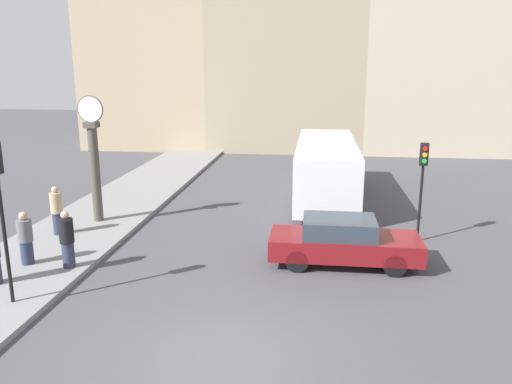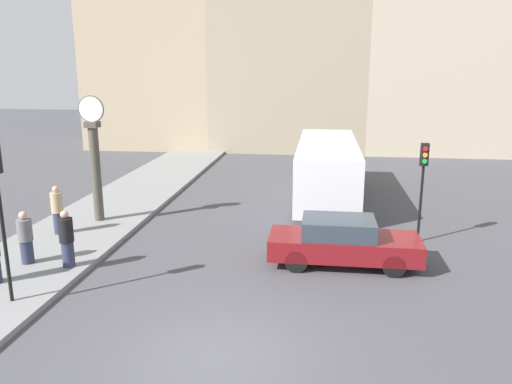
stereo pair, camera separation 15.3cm
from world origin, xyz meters
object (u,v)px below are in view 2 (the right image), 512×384
at_px(traffic_light_far, 423,172).
at_px(street_clock, 95,162).
at_px(sedan_car, 342,242).
at_px(bus_distant, 327,167).
at_px(pedestrian_grey_jacket, 26,238).
at_px(pedestrian_tan_coat, 57,210).
at_px(pedestrian_black_jacket, 67,239).

distance_m(traffic_light_far, street_clock, 11.81).
bearing_deg(sedan_car, bus_distant, 93.15).
height_order(bus_distant, traffic_light_far, traffic_light_far).
bearing_deg(pedestrian_grey_jacket, traffic_light_far, 18.00).
height_order(street_clock, pedestrian_tan_coat, street_clock).
relative_size(traffic_light_far, pedestrian_grey_jacket, 2.14).
xyz_separation_m(bus_distant, street_clock, (-8.68, -4.91, 0.92)).
relative_size(sedan_car, traffic_light_far, 1.31).
distance_m(traffic_light_far, pedestrian_tan_coat, 12.65).
bearing_deg(pedestrian_black_jacket, street_clock, 103.72).
distance_m(traffic_light_far, pedestrian_grey_jacket, 12.75).
distance_m(pedestrian_grey_jacket, pedestrian_tan_coat, 2.76).
bearing_deg(street_clock, pedestrian_black_jacket, -76.28).
height_order(sedan_car, pedestrian_tan_coat, pedestrian_tan_coat).
bearing_deg(bus_distant, pedestrian_black_jacket, -128.74).
xyz_separation_m(sedan_car, street_clock, (-9.11, 2.95, 1.70)).
distance_m(pedestrian_grey_jacket, pedestrian_black_jacket, 1.35).
bearing_deg(traffic_light_far, pedestrian_black_jacket, -159.49).
xyz_separation_m(pedestrian_grey_jacket, pedestrian_tan_coat, (-0.47, 2.72, 0.07)).
xyz_separation_m(street_clock, pedestrian_tan_coat, (-0.71, -1.72, -1.43)).
distance_m(street_clock, pedestrian_tan_coat, 2.35).
bearing_deg(pedestrian_tan_coat, sedan_car, -7.12).
bearing_deg(pedestrian_black_jacket, bus_distant, 51.26).
height_order(traffic_light_far, pedestrian_grey_jacket, traffic_light_far).
bearing_deg(pedestrian_grey_jacket, pedestrian_black_jacket, -3.68).
height_order(street_clock, pedestrian_black_jacket, street_clock).
height_order(pedestrian_grey_jacket, pedestrian_tan_coat, pedestrian_tan_coat).
distance_m(bus_distant, traffic_light_far, 6.34).
height_order(bus_distant, pedestrian_tan_coat, bus_distant).
bearing_deg(traffic_light_far, pedestrian_grey_jacket, -162.00).
distance_m(sedan_car, street_clock, 9.73).
relative_size(bus_distant, pedestrian_grey_jacket, 5.81).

